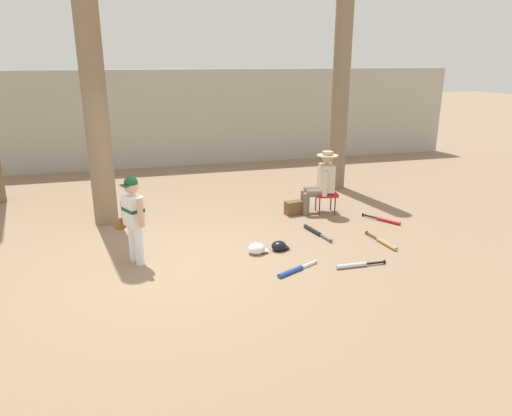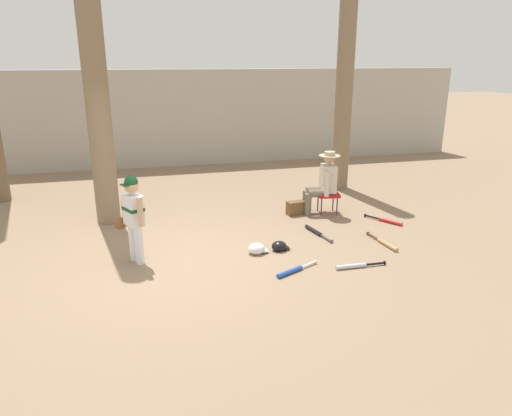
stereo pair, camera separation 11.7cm
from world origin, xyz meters
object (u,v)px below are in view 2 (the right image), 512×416
object	(u,v)px
tree_behind_spectator	(345,78)
bat_black_composite	(316,232)
folding_stool	(328,195)
bat_aluminum_silver	(355,266)
tree_near_player	(93,58)
batting_helmet_white	(257,249)
bat_blue_youth	(293,271)
handbag_beside_stool	(296,208)
bat_wood_tan	(385,243)
young_ballplayer	(133,214)
bat_red_barrel	(387,221)
seated_spectator	(323,181)
batting_helmet_black	(279,246)

from	to	relation	value
tree_behind_spectator	bat_black_composite	distance (m)	3.93
folding_stool	bat_aluminum_silver	bearing A→B (deg)	-103.41
tree_near_player	batting_helmet_white	distance (m)	4.16
bat_aluminum_silver	bat_blue_youth	size ratio (longest dim) A/B	1.08
tree_near_player	folding_stool	bearing A→B (deg)	-7.60
tree_behind_spectator	handbag_beside_stool	bearing A→B (deg)	-134.91
tree_behind_spectator	bat_wood_tan	world-z (taller)	tree_behind_spectator
young_ballplayer	bat_red_barrel	world-z (taller)	young_ballplayer
bat_red_barrel	bat_wood_tan	size ratio (longest dim) A/B	0.84
bat_aluminum_silver	tree_behind_spectator	bearing A→B (deg)	69.13
bat_red_barrel	handbag_beside_stool	bearing A→B (deg)	149.83
tree_behind_spectator	folding_stool	distance (m)	2.84
seated_spectator	batting_helmet_white	bearing A→B (deg)	-137.15
seated_spectator	bat_blue_youth	world-z (taller)	seated_spectator
seated_spectator	batting_helmet_white	distance (m)	2.40
folding_stool	bat_red_barrel	size ratio (longest dim) A/B	0.68
young_ballplayer	bat_wood_tan	xyz separation A→B (m)	(3.86, -0.34, -0.71)
tree_behind_spectator	seated_spectator	xyz separation A→B (m)	(-1.08, -1.65, -1.81)
bat_wood_tan	batting_helmet_white	world-z (taller)	batting_helmet_white
tree_near_player	bat_blue_youth	bearing A→B (deg)	-48.41
tree_near_player	bat_blue_youth	world-z (taller)	tree_near_player
bat_aluminum_silver	bat_wood_tan	bearing A→B (deg)	38.00
bat_red_barrel	bat_wood_tan	bearing A→B (deg)	-120.92
bat_wood_tan	young_ballplayer	bearing A→B (deg)	175.00
batting_helmet_white	bat_wood_tan	bearing A→B (deg)	-5.41
bat_black_composite	tree_near_player	bearing A→B (deg)	156.00
batting_helmet_black	handbag_beside_stool	bearing A→B (deg)	62.99
bat_wood_tan	batting_helmet_black	world-z (taller)	batting_helmet_black
bat_black_composite	bat_aluminum_silver	bearing A→B (deg)	-88.37
bat_aluminum_silver	batting_helmet_white	distance (m)	1.50
handbag_beside_stool	batting_helmet_black	distance (m)	1.80
young_ballplayer	batting_helmet_black	xyz separation A→B (m)	(2.16, -0.11, -0.67)
bat_blue_youth	young_ballplayer	bearing A→B (deg)	156.22
bat_black_composite	batting_helmet_black	size ratio (longest dim) A/B	2.84
tree_near_player	young_ballplayer	size ratio (longest dim) A/B	4.84
bat_black_composite	bat_wood_tan	distance (m)	1.18
tree_behind_spectator	batting_helmet_black	size ratio (longest dim) A/B	19.76
batting_helmet_black	batting_helmet_white	bearing A→B (deg)	-175.68
bat_black_composite	batting_helmet_white	world-z (taller)	batting_helmet_white
young_ballplayer	bat_blue_youth	bearing A→B (deg)	-23.78
bat_red_barrel	batting_helmet_white	world-z (taller)	batting_helmet_white
young_ballplayer	bat_red_barrel	size ratio (longest dim) A/B	1.94
bat_black_composite	handbag_beside_stool	bearing A→B (deg)	89.85
folding_stool	bat_aluminum_silver	xyz separation A→B (m)	(-0.58, -2.43, -0.33)
batting_helmet_black	young_ballplayer	bearing A→B (deg)	176.99
young_ballplayer	bat_blue_youth	xyz separation A→B (m)	(2.11, -0.93, -0.71)
tree_behind_spectator	young_ballplayer	distance (m)	5.78
bat_aluminum_silver	batting_helmet_white	size ratio (longest dim) A/B	2.47
bat_black_composite	bat_wood_tan	bearing A→B (deg)	-41.20
bat_black_composite	bat_blue_youth	distance (m)	1.62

